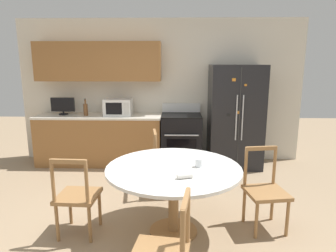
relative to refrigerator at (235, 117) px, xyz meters
The scene contains 14 objects.
ground_plane 2.75m from the refrigerator, 120.74° to the right, with size 14.00×14.00×0.00m, color #9E8466.
back_wall 1.76m from the refrigerator, 167.74° to the left, with size 5.20×0.44×2.60m.
kitchen_counter 2.46m from the refrigerator, behind, with size 2.24×0.64×0.90m.
refrigerator is the anchor object (origin of this frame).
oven_range 1.03m from the refrigerator, behind, with size 0.70×0.68×1.08m.
microwave 2.07m from the refrigerator, behind, with size 0.48×0.37×0.29m.
countertop_tv 3.08m from the refrigerator, behind, with size 0.42×0.16×0.31m.
counter_bottle 2.64m from the refrigerator, behind, with size 0.08×0.08×0.30m.
dining_table 2.47m from the refrigerator, 115.51° to the right, with size 1.42×1.42×0.75m.
dining_chair_left 3.12m from the refrigerator, 132.28° to the right, with size 0.44×0.44×0.90m.
dining_chair_right 2.14m from the refrigerator, 91.30° to the right, with size 0.48×0.48×0.90m.
dining_chair_far 1.74m from the refrigerator, 134.11° to the right, with size 0.47×0.47×0.90m.
candle_glass 2.34m from the refrigerator, 109.80° to the right, with size 0.08×0.08×0.09m.
folded_napkin 2.70m from the refrigerator, 110.58° to the right, with size 0.16×0.09×0.05m.
Camera 1 is at (0.30, -2.96, 1.83)m, focal length 32.00 mm.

